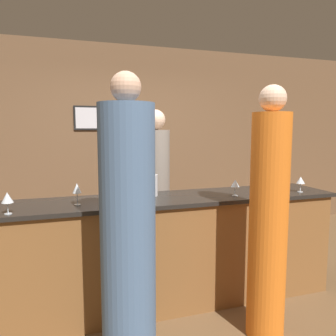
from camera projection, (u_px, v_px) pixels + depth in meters
name	position (u px, v px, depth m)	size (l,w,h in m)	color
ground_plane	(167.00, 302.00, 3.03)	(14.00, 14.00, 0.00)	brown
back_wall	(125.00, 142.00, 4.84)	(8.00, 0.08, 2.80)	brown
bar_counter	(167.00, 250.00, 2.97)	(3.18, 0.62, 0.99)	brown
bartender	(156.00, 196.00, 3.66)	(0.32, 0.32, 1.80)	gray
guest_0	(268.00, 221.00, 2.45)	(0.29, 0.29, 1.91)	orange
guest_1	(128.00, 235.00, 2.12)	(0.36, 0.36, 1.94)	#4C6B93
wine_bottle_0	(265.00, 174.00, 3.49)	(0.08, 0.08, 0.31)	black
ice_bucket	(149.00, 185.00, 2.97)	(0.16, 0.16, 0.19)	silver
wine_glass_0	(235.00, 184.00, 2.96)	(0.08, 0.08, 0.15)	silver
wine_glass_1	(77.00, 189.00, 2.60)	(0.07, 0.07, 0.18)	silver
wine_glass_2	(7.00, 198.00, 2.32)	(0.08, 0.08, 0.16)	silver
wine_glass_3	(301.00, 180.00, 3.15)	(0.08, 0.08, 0.15)	silver
wine_glass_4	(144.00, 187.00, 2.76)	(0.08, 0.08, 0.16)	silver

